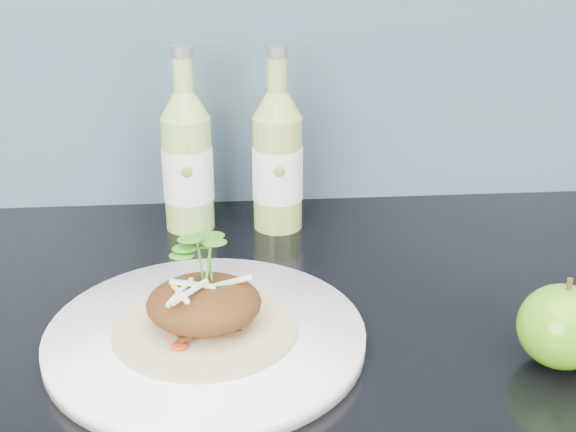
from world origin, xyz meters
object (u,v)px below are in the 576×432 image
green_apple (563,326)px  cider_bottle_right (278,161)px  cider_bottle_left (187,162)px  dinner_plate (206,337)px

green_apple → cider_bottle_right: (-0.23, 0.31, 0.05)m
green_apple → cider_bottle_right: cider_bottle_right is taller
cider_bottle_left → cider_bottle_right: size_ratio=1.00×
dinner_plate → cider_bottle_left: (-0.02, 0.27, 0.08)m
dinner_plate → cider_bottle_right: 0.28m
cider_bottle_left → dinner_plate: bearing=-87.8°
green_apple → cider_bottle_left: (-0.33, 0.32, 0.05)m
green_apple → cider_bottle_right: 0.39m
cider_bottle_left → cider_bottle_right: same height
green_apple → cider_bottle_right: size_ratio=0.45×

